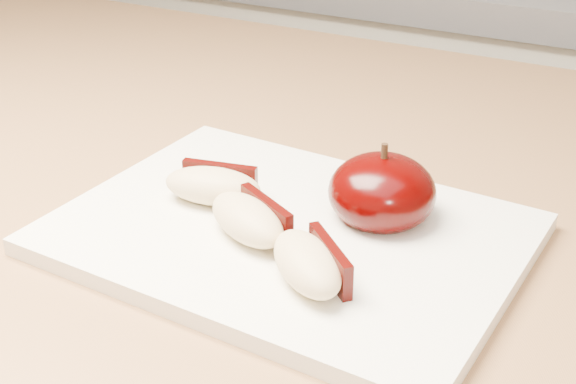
% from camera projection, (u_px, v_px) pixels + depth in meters
% --- Properties ---
extents(back_cabinet, '(2.40, 0.62, 0.94)m').
position_uv_depth(back_cabinet, '(561.00, 248.00, 1.33)').
color(back_cabinet, silver).
rests_on(back_cabinet, ground).
extents(cutting_board, '(0.30, 0.23, 0.01)m').
position_uv_depth(cutting_board, '(288.00, 234.00, 0.52)').
color(cutting_board, white).
rests_on(cutting_board, island_counter).
extents(apple_half, '(0.08, 0.08, 0.06)m').
position_uv_depth(apple_half, '(382.00, 192.00, 0.52)').
color(apple_half, black).
rests_on(apple_half, cutting_board).
extents(apple_wedge_a, '(0.07, 0.05, 0.02)m').
position_uv_depth(apple_wedge_a, '(214.00, 185.00, 0.54)').
color(apple_wedge_a, '#D8BB89').
rests_on(apple_wedge_a, cutting_board).
extents(apple_wedge_b, '(0.07, 0.06, 0.02)m').
position_uv_depth(apple_wedge_b, '(249.00, 219.00, 0.50)').
color(apple_wedge_b, '#D8BB89').
rests_on(apple_wedge_b, cutting_board).
extents(apple_wedge_c, '(0.07, 0.07, 0.02)m').
position_uv_depth(apple_wedge_c, '(310.00, 263.00, 0.46)').
color(apple_wedge_c, '#D8BB89').
rests_on(apple_wedge_c, cutting_board).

